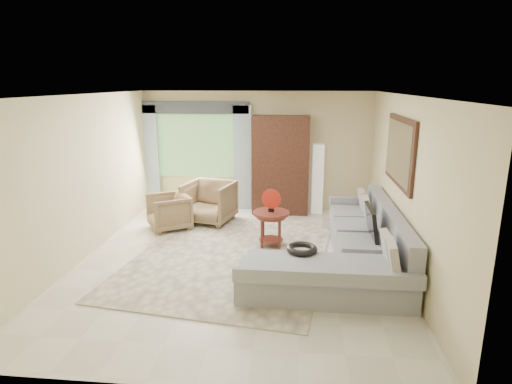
# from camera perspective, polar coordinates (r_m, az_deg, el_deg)

# --- Properties ---
(ground) EXTENTS (6.00, 6.00, 0.00)m
(ground) POSITION_cam_1_polar(r_m,az_deg,el_deg) (6.98, -2.35, -9.04)
(ground) COLOR silver
(ground) RESTS_ON ground
(area_rug) EXTENTS (3.52, 4.38, 0.02)m
(area_rug) POSITION_cam_1_polar(r_m,az_deg,el_deg) (7.13, -3.33, -8.45)
(area_rug) COLOR beige
(area_rug) RESTS_ON ground
(sectional_sofa) EXTENTS (2.30, 3.46, 0.90)m
(sectional_sofa) POSITION_cam_1_polar(r_m,az_deg,el_deg) (6.71, 12.82, -7.81)
(sectional_sofa) COLOR gray
(sectional_sofa) RESTS_ON ground
(tv_screen) EXTENTS (0.14, 0.74, 0.48)m
(tv_screen) POSITION_cam_1_polar(r_m,az_deg,el_deg) (6.72, 15.15, -3.95)
(tv_screen) COLOR black
(tv_screen) RESTS_ON sectional_sofa
(garden_hose) EXTENTS (0.43, 0.43, 0.09)m
(garden_hose) POSITION_cam_1_polar(r_m,az_deg,el_deg) (5.99, 6.14, -7.55)
(garden_hose) COLOR black
(garden_hose) RESTS_ON sectional_sofa
(coffee_table) EXTENTS (0.63, 0.63, 0.63)m
(coffee_table) POSITION_cam_1_polar(r_m,az_deg,el_deg) (7.41, 2.01, -4.86)
(coffee_table) COLOR #441A12
(coffee_table) RESTS_ON ground
(red_disc) EXTENTS (0.34, 0.10, 0.34)m
(red_disc) POSITION_cam_1_polar(r_m,az_deg,el_deg) (7.26, 2.05, -0.92)
(red_disc) COLOR #A51D10
(red_disc) RESTS_ON coffee_table
(armchair_left) EXTENTS (1.02, 1.02, 0.68)m
(armchair_left) POSITION_cam_1_polar(r_m,az_deg,el_deg) (8.46, -11.54, -2.62)
(armchair_left) COLOR #9A7854
(armchair_left) RESTS_ON ground
(armchair_right) EXTENTS (1.10, 1.12, 0.84)m
(armchair_right) POSITION_cam_1_polar(r_m,az_deg,el_deg) (8.71, -6.26, -1.36)
(armchair_right) COLOR olive
(armchair_right) RESTS_ON ground
(potted_plant) EXTENTS (0.51, 0.45, 0.55)m
(potted_plant) POSITION_cam_1_polar(r_m,az_deg,el_deg) (9.47, -12.65, -1.26)
(potted_plant) COLOR #999999
(potted_plant) RESTS_ON ground
(armoire) EXTENTS (1.20, 0.55, 2.10)m
(armoire) POSITION_cam_1_polar(r_m,az_deg,el_deg) (9.23, 3.31, 3.61)
(armoire) COLOR black
(armoire) RESTS_ON ground
(floor_lamp) EXTENTS (0.24, 0.24, 1.50)m
(floor_lamp) POSITION_cam_1_polar(r_m,az_deg,el_deg) (9.35, 8.21, 1.76)
(floor_lamp) COLOR silver
(floor_lamp) RESTS_ON ground
(window) EXTENTS (1.80, 0.04, 1.40)m
(window) POSITION_cam_1_polar(r_m,az_deg,el_deg) (9.68, -7.97, 6.11)
(window) COLOR #669E59
(window) RESTS_ON wall_back
(curtain_left) EXTENTS (0.40, 0.08, 2.30)m
(curtain_left) POSITION_cam_1_polar(r_m,az_deg,el_deg) (9.93, -13.96, 4.57)
(curtain_left) COLOR #9EB7CC
(curtain_left) RESTS_ON ground
(curtain_right) EXTENTS (0.40, 0.08, 2.30)m
(curtain_right) POSITION_cam_1_polar(r_m,az_deg,el_deg) (9.44, -1.81, 4.49)
(curtain_right) COLOR #9EB7CC
(curtain_right) RESTS_ON ground
(valance) EXTENTS (2.40, 0.12, 0.26)m
(valance) POSITION_cam_1_polar(r_m,az_deg,el_deg) (9.53, -8.25, 11.11)
(valance) COLOR #1E232D
(valance) RESTS_ON wall_back
(wall_mirror) EXTENTS (0.05, 1.70, 1.05)m
(wall_mirror) POSITION_cam_1_polar(r_m,az_deg,el_deg) (6.94, 18.57, 5.15)
(wall_mirror) COLOR black
(wall_mirror) RESTS_ON wall_right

